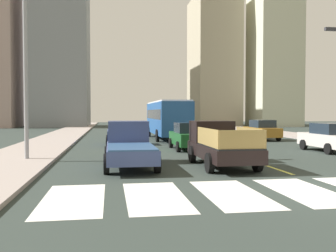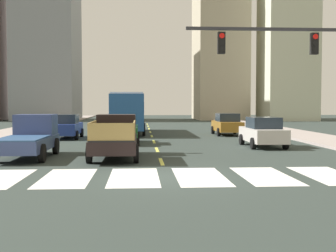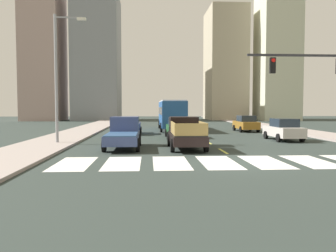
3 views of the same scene
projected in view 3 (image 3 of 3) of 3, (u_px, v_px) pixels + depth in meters
The scene contains 29 objects.
ground_plane at pixel (242, 162), 16.06m from camera, with size 160.00×160.00×0.00m, color #2D3632.
sidewalk_right at pixel (304, 132), 34.66m from camera, with size 3.93×110.00×0.15m, color gray.
sidewalk_left at pixel (77, 133), 33.35m from camera, with size 3.93×110.00×0.15m, color gray.
crosswalk_stripe_0 at pixel (74, 164), 15.61m from camera, with size 1.67×4.00×0.01m, color silver.
crosswalk_stripe_1 at pixel (123, 163), 15.74m from camera, with size 1.67×4.00×0.01m, color silver.
crosswalk_stripe_2 at pixel (171, 163), 15.87m from camera, with size 1.67×4.00×0.01m, color silver.
crosswalk_stripe_3 at pixel (218, 162), 16.00m from camera, with size 1.67×4.00×0.01m, color silver.
crosswalk_stripe_4 at pixel (265, 162), 16.13m from camera, with size 1.67×4.00×0.01m, color silver.
crosswalk_stripe_5 at pixel (311, 161), 16.26m from camera, with size 1.67×4.00×0.01m, color silver.
lane_dash_0 at pixel (223, 151), 20.05m from camera, with size 0.16×2.40×0.01m, color #D2D24F.
lane_dash_1 at pixel (208, 142), 25.04m from camera, with size 0.16×2.40×0.01m, color #D2D24F.
lane_dash_2 at pixel (198, 136), 30.02m from camera, with size 0.16×2.40×0.01m, color #D2D24F.
lane_dash_3 at pixel (191, 132), 35.00m from camera, with size 0.16×2.40×0.01m, color #D2D24F.
lane_dash_4 at pixel (186, 129), 39.99m from camera, with size 0.16×2.40×0.01m, color #D2D24F.
lane_dash_5 at pixel (182, 127), 44.97m from camera, with size 0.16×2.40×0.01m, color #D2D24F.
lane_dash_6 at pixel (179, 125), 49.96m from camera, with size 0.16×2.40×0.01m, color #D2D24F.
lane_dash_7 at pixel (176, 123), 54.94m from camera, with size 0.16×2.40×0.01m, color #D2D24F.
pickup_stakebed at pixel (186, 133), 21.56m from camera, with size 2.18×5.20×1.96m.
pickup_dark at pixel (124, 133), 21.73m from camera, with size 2.18×5.20×1.96m.
city_bus at pixel (171, 113), 38.00m from camera, with size 2.72×10.80×3.32m.
sedan_near_right at pixel (131, 125), 32.74m from camera, with size 2.02×4.40×1.72m.
sedan_far at pixel (246, 123), 36.15m from camera, with size 2.02×4.40×1.72m.
sedan_mid at pixel (283, 129), 26.49m from camera, with size 2.02×4.40×1.72m.
sedan_near_left at pixel (178, 128), 28.60m from camera, with size 2.02×4.40×1.72m.
streetlight_left at pixel (58, 73), 23.46m from camera, with size 2.20×0.28×9.00m.
tower_tall_centre at pixel (278, 29), 65.53m from camera, with size 7.22×7.60×35.35m, color beige.
block_mid_left at pixel (97, 58), 68.24m from camera, with size 8.79×11.23×24.87m, color gray.
block_mid_right at pixel (225, 65), 70.74m from camera, with size 7.43×10.73×22.80m, color tan.
block_low_left at pixel (44, 53), 65.67m from camera, with size 7.07×8.82×26.39m, color #AB9189.
Camera 3 is at (-4.41, -15.72, 2.62)m, focal length 36.16 mm.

